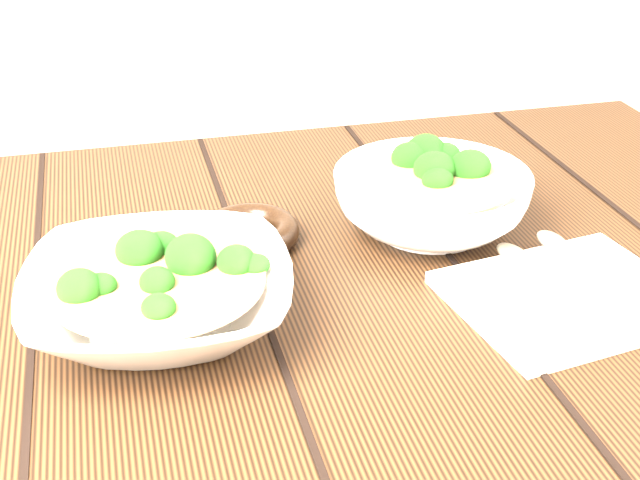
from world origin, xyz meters
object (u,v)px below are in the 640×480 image
soup_bowl_front (159,296)px  soup_bowl_back (431,199)px  table (279,391)px  trivet (250,232)px  napkin (569,297)px

soup_bowl_front → soup_bowl_back: (0.29, 0.12, 0.00)m
table → soup_bowl_front: soup_bowl_front is taller
soup_bowl_back → trivet: size_ratio=2.15×
trivet → napkin: 0.32m
table → soup_bowl_front: (-0.11, -0.04, 0.15)m
trivet → napkin: size_ratio=0.50×
table → trivet: 0.16m
soup_bowl_back → napkin: size_ratio=1.08×
table → soup_bowl_back: 0.25m
table → soup_bowl_front: size_ratio=4.68×
soup_bowl_back → table: bearing=-156.4°
soup_bowl_front → trivet: soup_bowl_front is taller
soup_bowl_front → table: bearing=19.0°
trivet → napkin: bearing=-35.6°
soup_bowl_back → soup_bowl_front: bearing=-158.1°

